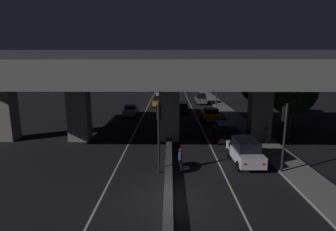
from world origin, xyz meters
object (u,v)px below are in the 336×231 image
(car_dark_green_fourth, at_px, (182,107))
(motorcycle_white_filtering_mid, at_px, (177,131))
(car_white_lead, at_px, (245,151))
(car_grey_fifth, at_px, (201,99))
(car_white_third_oncoming, at_px, (160,92))
(traffic_light_right_of_median, at_px, (285,126))
(traffic_light_left_of_median, at_px, (159,125))
(car_white_fourth_oncoming, at_px, (149,88))
(car_silver_lead_oncoming, at_px, (131,111))
(motorcycle_black_filtering_near, at_px, (180,160))
(car_taxi_yellow_second_oncoming, at_px, (158,102))
(car_black_second, at_px, (225,131))
(street_lamp, at_px, (215,76))
(car_taxi_yellow_third, at_px, (211,115))
(pedestrian_on_sidewalk, at_px, (266,134))

(car_dark_green_fourth, xyz_separation_m, motorcycle_white_filtering_mid, (-1.02, -12.99, -0.16))
(car_white_lead, bearing_deg, car_dark_green_fourth, 9.31)
(car_grey_fifth, relative_size, car_white_third_oncoming, 1.06)
(traffic_light_right_of_median, distance_m, car_white_lead, 3.38)
(traffic_light_left_of_median, relative_size, car_white_fourth_oncoming, 1.03)
(traffic_light_left_of_median, xyz_separation_m, car_silver_lead_oncoming, (-4.62, 18.66, -2.47))
(car_dark_green_fourth, xyz_separation_m, motorcycle_black_filtering_near, (-0.98, -20.70, -0.13))
(car_white_lead, distance_m, car_silver_lead_oncoming, 20.12)
(traffic_light_left_of_median, xyz_separation_m, car_white_third_oncoming, (-1.36, 40.53, -2.31))
(car_dark_green_fourth, xyz_separation_m, car_taxi_yellow_second_oncoming, (-3.62, 5.57, -0.01))
(motorcycle_black_filtering_near, distance_m, motorcycle_white_filtering_mid, 7.71)
(car_white_third_oncoming, height_order, car_white_fourth_oncoming, car_white_fourth_oncoming)
(traffic_light_right_of_median, distance_m, car_black_second, 8.00)
(car_white_lead, relative_size, car_white_third_oncoming, 1.02)
(traffic_light_right_of_median, xyz_separation_m, car_dark_green_fourth, (-5.62, 21.23, -2.39))
(street_lamp, xyz_separation_m, car_silver_lead_oncoming, (-12.74, -8.47, -4.20))
(car_silver_lead_oncoming, relative_size, motorcycle_black_filtering_near, 2.31)
(car_taxi_yellow_third, bearing_deg, car_white_third_oncoming, 14.58)
(car_taxi_yellow_third, height_order, car_grey_fifth, car_grey_fifth)
(traffic_light_right_of_median, bearing_deg, car_taxi_yellow_third, 98.06)
(traffic_light_left_of_median, xyz_separation_m, pedestrian_on_sidewalk, (9.19, 5.99, -2.25))
(street_lamp, bearing_deg, car_taxi_yellow_second_oncoming, -178.02)
(car_dark_green_fourth, relative_size, car_white_fourth_oncoming, 0.95)
(car_white_lead, distance_m, car_taxi_yellow_third, 14.08)
(car_black_second, distance_m, car_dark_green_fourth, 14.31)
(car_black_second, distance_m, car_white_fourth_oncoming, 43.61)
(car_taxi_yellow_third, height_order, pedestrian_on_sidewalk, pedestrian_on_sidewalk)
(traffic_light_right_of_median, bearing_deg, car_black_second, 106.23)
(car_black_second, relative_size, car_taxi_yellow_third, 0.97)
(car_white_third_oncoming, relative_size, car_white_fourth_oncoming, 0.89)
(car_white_fourth_oncoming, height_order, pedestrian_on_sidewalk, car_white_fourth_oncoming)
(car_taxi_yellow_third, bearing_deg, street_lamp, -12.93)
(car_white_lead, distance_m, car_taxi_yellow_second_oncoming, 26.22)
(street_lamp, relative_size, car_white_fourth_oncoming, 1.84)
(car_taxi_yellow_second_oncoming, bearing_deg, car_taxi_yellow_third, 32.16)
(car_white_lead, height_order, car_white_fourth_oncoming, car_white_fourth_oncoming)
(car_black_second, bearing_deg, car_white_third_oncoming, 14.18)
(traffic_light_left_of_median, relative_size, car_white_third_oncoming, 1.15)
(traffic_light_right_of_median, xyz_separation_m, car_taxi_yellow_second_oncoming, (-9.24, 26.81, -2.40))
(traffic_light_right_of_median, relative_size, car_silver_lead_oncoming, 1.10)
(car_white_lead, distance_m, motorcycle_white_filtering_mid, 8.12)
(car_silver_lead_oncoming, height_order, car_white_fourth_oncoming, car_white_fourth_oncoming)
(car_black_second, xyz_separation_m, car_grey_fifth, (0.26, 22.15, 0.05))
(traffic_light_left_of_median, height_order, car_taxi_yellow_second_oncoming, traffic_light_left_of_median)
(car_white_fourth_oncoming, bearing_deg, car_taxi_yellow_third, 18.83)
(car_dark_green_fourth, bearing_deg, car_white_third_oncoming, 11.32)
(car_silver_lead_oncoming, xyz_separation_m, car_white_third_oncoming, (3.27, 21.87, 0.16))
(car_dark_green_fourth, bearing_deg, car_grey_fifth, -24.06)
(traffic_light_right_of_median, relative_size, car_grey_fifth, 1.07)
(car_dark_green_fourth, bearing_deg, car_taxi_yellow_third, -148.13)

